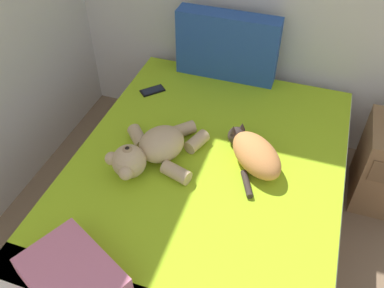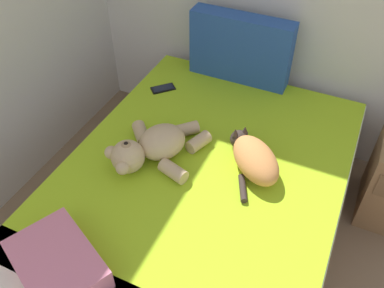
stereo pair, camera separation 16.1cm
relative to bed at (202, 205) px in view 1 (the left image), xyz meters
name	(u,v)px [view 1 (the left image)]	position (x,y,z in m)	size (l,w,h in m)	color
bed	(202,205)	(0.00, 0.00, 0.00)	(1.42, 1.95, 0.53)	olive
patterned_cushion	(227,46)	(-0.13, 0.89, 0.48)	(0.64, 0.13, 0.43)	#264C99
cat	(254,153)	(0.22, 0.14, 0.34)	(0.37, 0.42, 0.15)	#D18447
teddy_bear	(153,150)	(-0.27, 0.00, 0.34)	(0.45, 0.55, 0.18)	tan
cell_phone	(153,91)	(-0.51, 0.56, 0.27)	(0.15, 0.16, 0.01)	black
throw_pillow	(72,277)	(-0.30, -0.74, 0.32)	(0.40, 0.28, 0.11)	#D1728C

